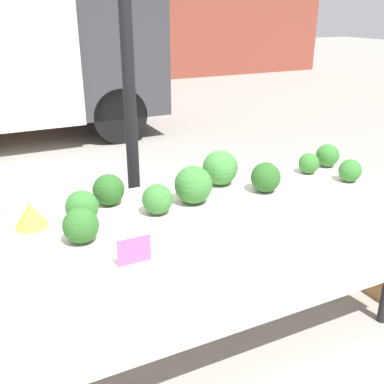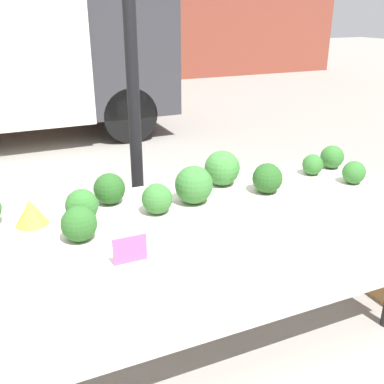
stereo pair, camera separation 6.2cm
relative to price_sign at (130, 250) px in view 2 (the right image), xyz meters
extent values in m
plane|color=gray|center=(0.39, 0.34, -0.83)|extent=(40.00, 40.00, 0.00)
cylinder|color=black|center=(0.34, 1.02, 0.28)|extent=(0.07, 0.07, 2.22)
cube|color=#333338|center=(1.33, 4.91, 0.31)|extent=(1.15, 1.67, 1.66)
cylinder|color=black|center=(1.22, 4.19, -0.48)|extent=(0.71, 0.22, 0.71)
cylinder|color=black|center=(1.22, 5.64, -0.48)|extent=(0.71, 0.22, 0.71)
cube|color=beige|center=(0.39, 0.34, -0.07)|extent=(2.20, 0.71, 0.03)
cube|color=beige|center=(0.39, -0.01, -0.30)|extent=(2.20, 0.01, 0.43)
cylinder|color=black|center=(1.43, 0.63, -0.46)|extent=(0.05, 0.05, 0.75)
cone|color=#93B238|center=(-0.29, 0.47, 0.00)|extent=(0.14, 0.14, 0.11)
sphere|color=#285B23|center=(-0.13, 0.24, 0.02)|extent=(0.14, 0.14, 0.14)
sphere|color=#2D6628|center=(1.18, 0.48, 0.00)|extent=(0.11, 0.11, 0.11)
sphere|color=#336B2D|center=(0.43, 0.40, 0.04)|extent=(0.18, 0.18, 0.18)
sphere|color=#23511E|center=(0.07, 0.55, 0.02)|extent=(0.15, 0.15, 0.15)
sphere|color=#387533|center=(0.65, 0.55, 0.04)|extent=(0.18, 0.18, 0.18)
sphere|color=#23511E|center=(0.81, 0.36, 0.02)|extent=(0.15, 0.15, 0.15)
sphere|color=#2D6628|center=(1.35, 0.53, 0.01)|extent=(0.13, 0.13, 0.13)
sphere|color=#2D6628|center=(-0.09, 0.41, 0.02)|extent=(0.14, 0.14, 0.14)
sphere|color=#2D6628|center=(1.29, 0.29, 0.01)|extent=(0.12, 0.12, 0.12)
sphere|color=#336B2D|center=(0.23, 0.36, 0.02)|extent=(0.14, 0.14, 0.14)
cube|color=#F45B9E|center=(0.00, 0.00, 0.00)|extent=(0.12, 0.01, 0.10)
camera|label=1|loc=(-0.42, -1.34, 0.80)|focal=42.00mm
camera|label=2|loc=(-0.37, -1.37, 0.80)|focal=42.00mm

